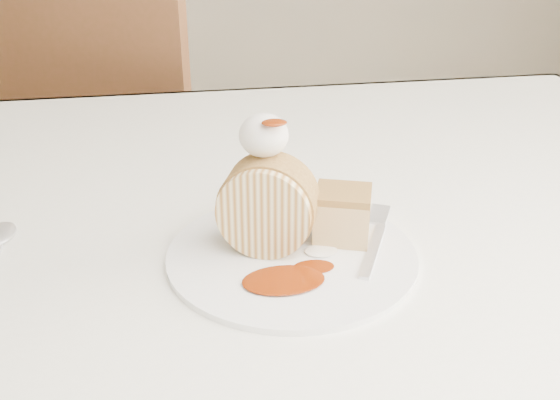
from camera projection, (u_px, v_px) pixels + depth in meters
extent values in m
cube|color=white|center=(227.00, 212.00, 0.75)|extent=(1.40, 0.90, 0.04)
cube|color=white|center=(208.00, 162.00, 1.19)|extent=(1.40, 0.01, 0.28)
cylinder|color=brown|center=(506.00, 266.00, 1.33)|extent=(0.06, 0.06, 0.71)
cube|color=brown|center=(136.00, 163.00, 1.57)|extent=(0.58, 0.58, 0.04)
cube|color=brown|center=(83.00, 86.00, 1.28)|extent=(0.44, 0.20, 0.47)
cylinder|color=brown|center=(233.00, 219.00, 1.81)|extent=(0.04, 0.04, 0.44)
cylinder|color=brown|center=(110.00, 208.00, 1.88)|extent=(0.04, 0.04, 0.44)
cylinder|color=brown|center=(190.00, 295.00, 1.47)|extent=(0.04, 0.04, 0.44)
cylinder|color=brown|center=(42.00, 277.00, 1.54)|extent=(0.04, 0.04, 0.44)
cylinder|color=white|center=(292.00, 254.00, 0.62)|extent=(0.31, 0.31, 0.01)
cylinder|color=beige|center=(267.00, 206.00, 0.60)|extent=(0.10, 0.08, 0.09)
cube|color=#A37A3E|center=(342.00, 217.00, 0.63)|extent=(0.07, 0.07, 0.05)
ellipsoid|color=white|center=(264.00, 135.00, 0.59)|extent=(0.05, 0.05, 0.04)
ellipsoid|color=#702104|center=(274.00, 117.00, 0.56)|extent=(0.02, 0.02, 0.01)
cube|color=silver|center=(373.00, 250.00, 0.61)|extent=(0.08, 0.14, 0.00)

